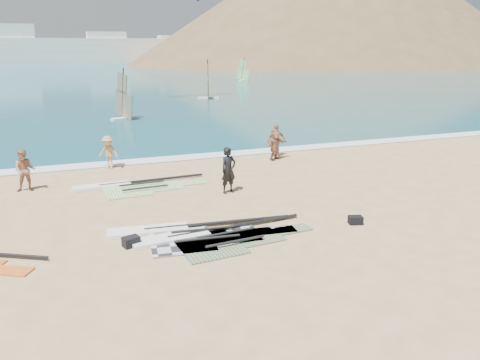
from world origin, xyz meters
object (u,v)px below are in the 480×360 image
object	(u,v)px
gear_bag_far	(355,220)
beachgoer_left	(25,170)
gear_bag_near	(131,242)
beachgoer_mid	(108,152)
beachgoer_back	(276,140)
rig_orange	(211,238)
person_wetsuit	(229,170)
beachgoer_right	(275,144)
rig_grey	(188,233)
rig_green	(131,186)

from	to	relation	value
gear_bag_far	beachgoer_left	size ratio (longest dim) A/B	0.26
gear_bag_near	beachgoer_mid	distance (m)	9.97
gear_bag_near	beachgoer_back	xyz separation A→B (m)	(9.22, 9.47, 0.74)
rig_orange	person_wetsuit	world-z (taller)	person_wetsuit
rig_orange	beachgoer_right	xyz separation A→B (m)	(6.36, 9.09, 0.80)
rig_grey	beachgoer_mid	bearing A→B (deg)	104.93
rig_grey	person_wetsuit	world-z (taller)	person_wetsuit
beachgoer_back	beachgoer_left	bearing A→B (deg)	10.05
rig_green	person_wetsuit	world-z (taller)	person_wetsuit
rig_grey	beachgoer_mid	size ratio (longest dim) A/B	3.76
rig_grey	beachgoer_mid	world-z (taller)	beachgoer_mid
rig_orange	gear_bag_near	world-z (taller)	gear_bag_near
person_wetsuit	beachgoer_mid	bearing A→B (deg)	109.63
beachgoer_mid	rig_grey	bearing A→B (deg)	-45.34
beachgoer_left	beachgoer_right	world-z (taller)	beachgoer_left
rig_green	person_wetsuit	size ratio (longest dim) A/B	3.00
rig_green	person_wetsuit	bearing A→B (deg)	-32.83
rig_grey	person_wetsuit	distance (m)	4.75
rig_green	beachgoer_left	size ratio (longest dim) A/B	3.20
rig_grey	beachgoer_right	world-z (taller)	beachgoer_right
rig_grey	beachgoer_left	distance (m)	8.72
beachgoer_right	gear_bag_far	bearing A→B (deg)	-125.51
gear_bag_far	person_wetsuit	xyz separation A→B (m)	(-2.92, 4.88, 0.82)
beachgoer_mid	rig_orange	bearing A→B (deg)	-42.68
rig_grey	beachgoer_left	xyz separation A→B (m)	(-5.15, 6.98, 0.85)
rig_grey	beachgoer_back	xyz separation A→B (m)	(7.38, 9.18, 0.84)
rig_green	beachgoer_left	world-z (taller)	beachgoer_left
person_wetsuit	beachgoer_right	bearing A→B (deg)	31.36
person_wetsuit	beachgoer_left	world-z (taller)	person_wetsuit
gear_bag_far	beachgoer_back	size ratio (longest dim) A/B	0.26
rig_green	beachgoer_mid	bearing A→B (deg)	95.47
rig_orange	beachgoer_left	size ratio (longest dim) A/B	3.26
rig_green	person_wetsuit	xyz separation A→B (m)	(3.72, -2.15, 0.91)
rig_green	gear_bag_far	size ratio (longest dim) A/B	12.40
rig_grey	beachgoer_right	distance (m)	10.97
beachgoer_left	beachgoer_back	xyz separation A→B (m)	(12.53, 2.20, -0.01)
rig_green	rig_orange	size ratio (longest dim) A/B	0.98
beachgoer_left	beachgoer_mid	distance (m)	4.49
person_wetsuit	beachgoer_back	size ratio (longest dim) A/B	1.08
gear_bag_near	rig_orange	bearing A→B (deg)	-8.25
rig_grey	gear_bag_far	distance (m)	5.75
rig_orange	person_wetsuit	distance (m)	5.00
rig_orange	beachgoer_mid	bearing A→B (deg)	96.78
rig_green	beachgoer_right	size ratio (longest dim) A/B	3.41
beachgoer_left	beachgoer_back	size ratio (longest dim) A/B	1.01
rig_grey	beachgoer_back	distance (m)	11.80
rig_orange	beachgoer_left	world-z (taller)	beachgoer_left
rig_grey	gear_bag_near	world-z (taller)	gear_bag_near
gear_bag_far	beachgoer_left	distance (m)	13.51
beachgoer_right	rig_green	bearing A→B (deg)	169.82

